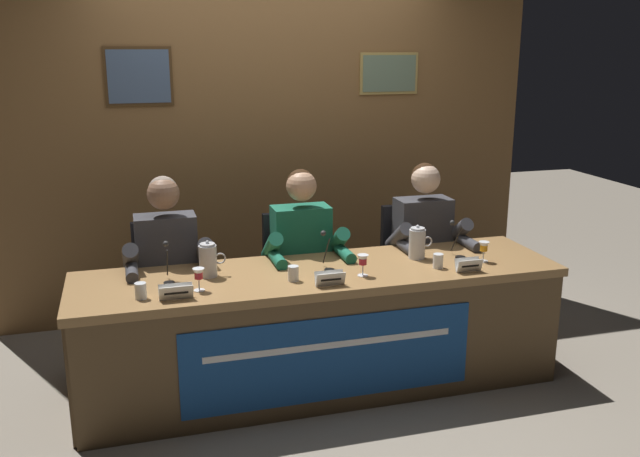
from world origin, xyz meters
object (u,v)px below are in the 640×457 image
object	(u,v)px
chair_right	(414,273)
panelist_left	(168,264)
water_cup_left	(141,292)
chair_center	(297,284)
chair_left	(168,297)
juice_glass_center	(363,261)
nameplate_center	(330,279)
microphone_right	(458,246)
conference_table	(325,315)
nameplate_left	(176,292)
juice_glass_left	(199,275)
microphone_left	(168,270)
water_pitcher_right_side	(417,243)
water_cup_center	(293,274)
panelist_right	(427,243)
juice_glass_right	(484,248)
water_cup_right	(438,262)
nameplate_right	(469,265)
panelist_center	(304,253)
water_pitcher_left_side	(208,260)
microphone_center	(327,258)

from	to	relation	value
chair_right	panelist_left	bearing A→B (deg)	-173.19
water_cup_left	chair_center	xyz separation A→B (m)	(1.01, 0.74, -0.31)
chair_left	juice_glass_center	world-z (taller)	chair_left
nameplate_center	juice_glass_center	distance (m)	0.25
chair_center	water_cup_left	bearing A→B (deg)	-143.65
panelist_left	microphone_right	bearing A→B (deg)	-11.59
chair_left	conference_table	bearing A→B (deg)	-38.16
nameplate_left	juice_glass_left	bearing A→B (deg)	37.36
microphone_left	nameplate_center	world-z (taller)	microphone_left
microphone_right	water_pitcher_right_side	xyz separation A→B (m)	(-0.24, 0.06, 0.02)
water_cup_center	panelist_right	bearing A→B (deg)	25.42
nameplate_left	juice_glass_left	xyz separation A→B (m)	(0.13, 0.10, 0.05)
water_cup_left	juice_glass_right	distance (m)	2.00
chair_center	water_cup_right	world-z (taller)	chair_center
water_cup_left	chair_center	world-z (taller)	chair_center
microphone_left	water_pitcher_right_side	size ratio (longest dim) A/B	1.03
nameplate_right	panelist_right	bearing A→B (deg)	87.63
juice_glass_right	water_cup_right	bearing A→B (deg)	-173.29
chair_left	chair_center	xyz separation A→B (m)	(0.84, 0.00, 0.00)
chair_right	nameplate_center	bearing A→B (deg)	-136.25
chair_right	water_pitcher_right_side	distance (m)	0.65
juice_glass_center	chair_right	world-z (taller)	chair_right
water_pitcher_right_side	water_cup_right	bearing A→B (deg)	-79.28
conference_table	chair_center	distance (m)	0.66
panelist_left	juice_glass_right	bearing A→B (deg)	-14.27
chair_right	juice_glass_right	xyz separation A→B (m)	(0.15, -0.66, 0.36)
panelist_center	chair_right	size ratio (longest dim) A/B	1.36
panelist_left	water_pitcher_right_side	bearing A→B (deg)	-11.17
water_pitcher_left_side	panelist_left	bearing A→B (deg)	126.09
microphone_center	juice_glass_right	size ratio (longest dim) A/B	1.74
juice_glass_left	water_cup_center	size ratio (longest dim) A/B	1.46
nameplate_right	juice_glass_center	bearing A→B (deg)	170.56
water_cup_center	chair_right	world-z (taller)	chair_right
chair_left	microphone_right	distance (m)	1.83
conference_table	water_cup_center	size ratio (longest dim) A/B	33.07
chair_left	nameplate_center	world-z (taller)	chair_left
nameplate_left	nameplate_center	world-z (taller)	same
water_cup_left	panelist_center	xyz separation A→B (m)	(1.01, 0.54, -0.04)
microphone_left	nameplate_right	xyz separation A→B (m)	(1.67, -0.28, -0.03)
conference_table	panelist_left	world-z (taller)	panelist_left
chair_right	nameplate_left	bearing A→B (deg)	-154.40
water_pitcher_left_side	microphone_center	bearing A→B (deg)	-7.10
chair_left	juice_glass_right	world-z (taller)	chair_left
nameplate_left	water_cup_left	world-z (taller)	water_cup_left
conference_table	nameplate_center	world-z (taller)	nameplate_center
microphone_center	water_pitcher_right_side	world-z (taller)	microphone_center
chair_center	panelist_center	xyz separation A→B (m)	(0.00, -0.20, 0.28)
juice_glass_left	water_cup_right	distance (m)	1.38
panelist_left	nameplate_right	world-z (taller)	panelist_left
juice_glass_center	water_pitcher_left_side	world-z (taller)	water_pitcher_left_side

